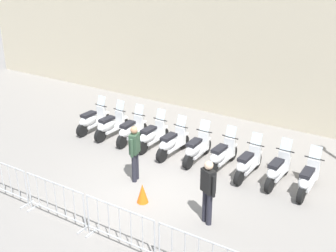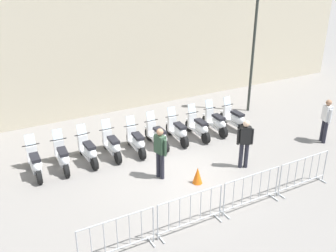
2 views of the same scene
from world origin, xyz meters
The scene contains 17 objects.
ground_plane centered at (0.00, 0.00, 0.00)m, with size 120.00×120.00×0.00m, color gray.
motorcycle_0 centered at (-3.59, 2.94, 0.45)m, with size 0.66×1.72×1.24m.
motorcycle_1 centered at (-2.71, 2.79, 0.45)m, with size 0.70×1.71×1.24m.
motorcycle_2 centered at (-1.83, 2.66, 0.45)m, with size 0.60×1.72×1.24m.
motorcycle_3 centered at (-0.96, 2.54, 0.45)m, with size 0.66×1.72×1.24m.
motorcycle_4 centered at (-0.10, 2.27, 0.45)m, with size 0.70×1.71×1.24m.
motorcycle_5 centered at (0.79, 2.19, 0.45)m, with size 0.61×1.72×1.24m.
motorcycle_6 centered at (1.66, 2.06, 0.45)m, with size 0.69×1.71×1.24m.
motorcycle_7 centered at (2.53, 1.84, 0.45)m, with size 0.66×1.72×1.24m.
motorcycle_8 centered at (3.42, 1.79, 0.45)m, with size 0.67×1.72×1.24m.
motorcycle_9 centered at (4.29, 1.59, 0.45)m, with size 0.62×1.72×1.24m.
barrier_segment_0 centered at (-3.37, -1.88, 0.52)m, with size 1.92×0.71×1.07m.
barrier_segment_1 centered at (-1.37, -2.19, 0.52)m, with size 1.92×0.71×1.07m.
barrier_segment_2 centered at (0.64, -2.50, 0.52)m, with size 1.92×0.71×1.07m.
officer_near_row_end centered at (-0.45, 0.36, 0.98)m, with size 0.26×0.55×1.73m.
officer_mid_plaza centered at (2.17, -0.83, 0.98)m, with size 0.46×0.39×1.73m.
traffic_cone centered at (0.28, -0.63, 0.28)m, with size 0.32×0.32×0.55m, color orange.
Camera 1 is at (4.93, -9.62, 6.48)m, focal length 46.55 mm.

